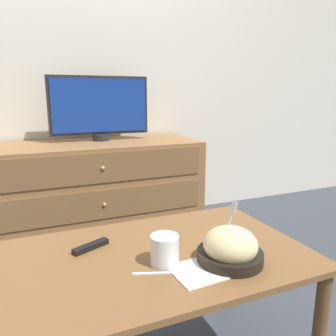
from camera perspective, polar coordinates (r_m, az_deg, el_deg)
ground_plane at (r=2.74m, az=-13.64°, el=-9.19°), size 12.00×12.00×0.00m
wall_back at (r=2.60m, az=-15.30°, el=18.78°), size 12.00×0.05×2.60m
dresser at (r=2.33m, az=-12.53°, el=-4.07°), size 1.42×0.60×0.69m
tv at (r=2.35m, az=-11.83°, el=10.38°), size 0.68×0.12×0.44m
coffee_table at (r=1.13m, az=-3.24°, el=-17.89°), size 1.04×0.61×0.50m
takeout_bowl at (r=1.06m, az=10.78°, el=-13.56°), size 0.21×0.21×0.19m
drink_cup at (r=1.03m, az=-0.59°, el=-14.33°), size 0.09×0.09×0.09m
napkin at (r=1.01m, az=5.16°, el=-17.56°), size 0.15×0.15×0.00m
knife at (r=1.00m, az=-0.67°, el=-17.82°), size 0.18×0.07×0.01m
remote_control at (r=1.16m, az=-13.30°, el=-13.13°), size 0.13×0.08×0.02m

